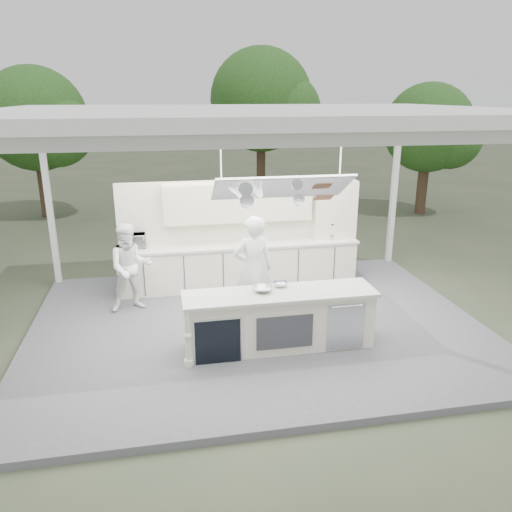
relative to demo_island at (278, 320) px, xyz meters
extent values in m
plane|color=#444932|center=(-0.18, 0.91, -0.60)|extent=(90.00, 90.00, 0.00)
cube|color=#59595D|center=(-0.18, 0.91, -0.54)|extent=(8.00, 6.00, 0.12)
cube|color=white|center=(3.72, 3.81, 1.25)|extent=(0.12, 0.12, 3.70)
cube|color=white|center=(-4.08, 3.81, 1.25)|extent=(0.12, 0.12, 3.70)
cube|color=white|center=(-0.18, 0.91, 3.18)|extent=(8.20, 6.20, 0.16)
cube|color=white|center=(-0.18, -1.99, 3.02)|extent=(8.00, 0.12, 0.16)
cube|color=white|center=(-0.18, 3.81, 3.02)|extent=(8.00, 0.12, 0.16)
cube|color=white|center=(3.72, 0.91, 3.02)|extent=(0.12, 6.00, 0.16)
cube|color=white|center=(0.02, 0.01, 2.15)|extent=(2.00, 0.71, 0.43)
cube|color=white|center=(0.02, 0.01, 2.15)|extent=(2.06, 0.76, 0.46)
cylinder|color=white|center=(-0.88, 0.01, 2.63)|extent=(0.02, 0.02, 0.95)
cylinder|color=white|center=(0.92, 0.01, 2.63)|extent=(0.02, 0.02, 0.95)
cylinder|color=silver|center=(-0.48, 0.16, 1.93)|extent=(0.22, 0.14, 0.21)
cylinder|color=silver|center=(0.32, 0.11, 1.93)|extent=(0.18, 0.12, 0.18)
cube|color=#9B5F3E|center=(0.72, 0.13, 1.95)|extent=(0.28, 0.18, 0.12)
cube|color=white|center=(0.02, 0.01, -0.03)|extent=(3.00, 0.70, 0.90)
cube|color=white|center=(0.02, 0.01, 0.45)|extent=(3.10, 0.78, 0.05)
cylinder|color=white|center=(-1.48, -0.34, -0.02)|extent=(0.11, 0.11, 0.92)
cube|color=black|center=(-1.03, -0.34, -0.12)|extent=(0.70, 0.04, 0.72)
cube|color=silver|center=(-1.03, -0.35, -0.12)|extent=(0.74, 0.03, 0.72)
cube|color=#38383D|center=(0.02, -0.35, -0.06)|extent=(0.90, 0.02, 0.55)
cube|color=silver|center=(1.02, -0.35, -0.06)|extent=(0.62, 0.02, 0.78)
cube|color=white|center=(-0.18, 2.81, -0.03)|extent=(5.00, 0.65, 0.90)
cube|color=white|center=(-0.18, 2.81, 0.45)|extent=(5.08, 0.72, 0.05)
cube|color=white|center=(-0.18, 3.11, 0.65)|extent=(5.00, 0.10, 2.25)
cube|color=white|center=(-0.18, 2.98, 1.32)|extent=(3.10, 0.38, 0.80)
cube|color=white|center=(1.92, 2.93, 1.07)|extent=(0.90, 0.45, 1.30)
cube|color=#9B5F3E|center=(1.92, 2.93, 1.07)|extent=(0.84, 0.40, 0.03)
cylinder|color=silver|center=(1.82, 2.79, 0.53)|extent=(0.20, 0.20, 0.12)
cylinder|color=black|center=(1.82, 2.79, 0.69)|extent=(0.17, 0.17, 0.20)
cylinder|color=black|center=(2.17, 2.79, 0.52)|extent=(0.16, 0.16, 0.10)
cone|color=black|center=(2.17, 2.79, 0.69)|extent=(0.14, 0.14, 0.24)
cylinder|color=#442E22|center=(-5.68, 10.91, 0.45)|extent=(0.36, 0.36, 2.10)
sphere|color=#3A6324|center=(-5.68, 10.91, 2.69)|extent=(3.40, 3.40, 3.40)
sphere|color=#3A6324|center=(-5.00, 10.40, 2.35)|extent=(2.38, 2.38, 2.38)
cylinder|color=#442E22|center=(2.32, 12.91, 0.63)|extent=(0.36, 0.36, 2.45)
sphere|color=#3A6324|center=(2.32, 12.91, 3.25)|extent=(4.00, 4.00, 4.00)
sphere|color=#3A6324|center=(3.12, 12.31, 2.85)|extent=(2.80, 2.80, 2.80)
cylinder|color=#442E22|center=(7.32, 8.91, 0.37)|extent=(0.36, 0.36, 1.92)
sphere|color=#3A6324|center=(7.32, 8.91, 2.38)|extent=(3.00, 3.00, 3.00)
sphere|color=#3A6324|center=(7.92, 8.46, 2.08)|extent=(2.10, 2.10, 2.10)
imported|color=white|center=(-0.21, 1.08, 0.50)|extent=(0.74, 0.51, 1.96)
imported|color=white|center=(-2.39, 1.98, 0.37)|extent=(0.92, 0.77, 1.70)
imported|color=silver|center=(-2.38, 2.95, 0.62)|extent=(0.53, 0.36, 0.29)
imported|color=#B7BABE|center=(-0.25, 0.10, 0.51)|extent=(0.36, 0.36, 0.08)
imported|color=silver|center=(0.09, 0.26, 0.51)|extent=(0.32, 0.32, 0.08)
camera|label=1|loc=(-1.74, -7.15, 3.48)|focal=35.00mm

